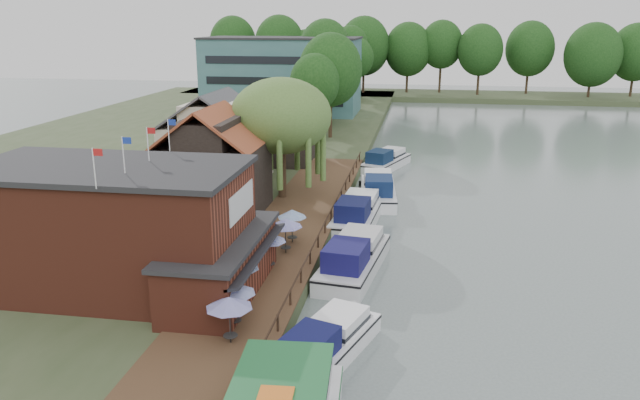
# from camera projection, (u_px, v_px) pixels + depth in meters

# --- Properties ---
(ground) EXTENTS (260.00, 260.00, 0.00)m
(ground) POSITION_uv_depth(u_px,v_px,m) (390.00, 314.00, 35.25)
(ground) COLOR slate
(ground) RESTS_ON ground
(land_bank) EXTENTS (50.00, 140.00, 1.00)m
(land_bank) POSITION_uv_depth(u_px,v_px,m) (150.00, 157.00, 72.99)
(land_bank) COLOR #384728
(land_bank) RESTS_ON ground
(quay_deck) EXTENTS (6.00, 50.00, 0.10)m
(quay_deck) POSITION_uv_depth(u_px,v_px,m) (289.00, 232.00, 45.69)
(quay_deck) COLOR #47301E
(quay_deck) RESTS_ON land_bank
(quay_rail) EXTENTS (0.20, 49.00, 1.00)m
(quay_rail) POSITION_uv_depth(u_px,v_px,m) (326.00, 226.00, 45.61)
(quay_rail) COLOR black
(quay_rail) RESTS_ON land_bank
(pub) EXTENTS (20.00, 11.00, 7.30)m
(pub) POSITION_uv_depth(u_px,v_px,m) (143.00, 229.00, 35.21)
(pub) COLOR maroon
(pub) RESTS_ON land_bank
(hotel_block) EXTENTS (25.40, 12.40, 12.30)m
(hotel_block) POSITION_uv_depth(u_px,v_px,m) (282.00, 75.00, 103.03)
(hotel_block) COLOR #38666B
(hotel_block) RESTS_ON land_bank
(cottage_a) EXTENTS (8.60, 7.60, 8.50)m
(cottage_a) POSITION_uv_depth(u_px,v_px,m) (212.00, 161.00, 49.41)
(cottage_a) COLOR black
(cottage_a) RESTS_ON land_bank
(cottage_b) EXTENTS (9.60, 8.60, 8.50)m
(cottage_b) POSITION_uv_depth(u_px,v_px,m) (217.00, 137.00, 59.36)
(cottage_b) COLOR beige
(cottage_b) RESTS_ON land_bank
(cottage_c) EXTENTS (7.60, 7.60, 8.50)m
(cottage_c) POSITION_uv_depth(u_px,v_px,m) (279.00, 123.00, 67.25)
(cottage_c) COLOR black
(cottage_c) RESTS_ON land_bank
(willow) EXTENTS (8.60, 8.60, 10.43)m
(willow) POSITION_uv_depth(u_px,v_px,m) (282.00, 139.00, 53.17)
(willow) COLOR #476B2D
(willow) RESTS_ON land_bank
(umbrella_0) EXTENTS (2.28, 2.28, 2.38)m
(umbrella_0) POSITION_uv_depth(u_px,v_px,m) (230.00, 320.00, 29.63)
(umbrella_0) COLOR navy
(umbrella_0) RESTS_ON quay_deck
(umbrella_1) EXTENTS (2.26, 2.26, 2.38)m
(umbrella_1) POSITION_uv_depth(u_px,v_px,m) (234.00, 305.00, 31.17)
(umbrella_1) COLOR navy
(umbrella_1) RESTS_ON quay_deck
(umbrella_2) EXTENTS (2.03, 2.03, 2.38)m
(umbrella_2) POSITION_uv_depth(u_px,v_px,m) (241.00, 279.00, 34.24)
(umbrella_2) COLOR navy
(umbrella_2) RESTS_ON quay_deck
(umbrella_3) EXTENTS (2.16, 2.16, 2.38)m
(umbrella_3) POSITION_uv_depth(u_px,v_px,m) (269.00, 251.00, 38.43)
(umbrella_3) COLOR #1B2898
(umbrella_3) RESTS_ON quay_deck
(umbrella_4) EXTENTS (2.28, 2.28, 2.38)m
(umbrella_4) POSITION_uv_depth(u_px,v_px,m) (286.00, 236.00, 41.15)
(umbrella_4) COLOR #1E1A91
(umbrella_4) RESTS_ON quay_deck
(umbrella_5) EXTENTS (2.04, 2.04, 2.38)m
(umbrella_5) POSITION_uv_depth(u_px,v_px,m) (292.00, 226.00, 43.09)
(umbrella_5) COLOR #1A4B8F
(umbrella_5) RESTS_ON quay_deck
(cruiser_0) EXTENTS (5.64, 9.56, 2.17)m
(cruiser_0) POSITION_uv_depth(u_px,v_px,m) (327.00, 338.00, 30.36)
(cruiser_0) COLOR white
(cruiser_0) RESTS_ON ground
(cruiser_1) EXTENTS (4.80, 11.09, 2.64)m
(cruiser_1) POSITION_uv_depth(u_px,v_px,m) (354.00, 253.00, 40.77)
(cruiser_1) COLOR silver
(cruiser_1) RESTS_ON ground
(cruiser_2) EXTENTS (4.15, 10.79, 2.59)m
(cruiser_2) POSITION_uv_depth(u_px,v_px,m) (357.00, 209.00, 50.24)
(cruiser_2) COLOR white
(cruiser_2) RESTS_ON ground
(cruiser_3) EXTENTS (4.49, 11.02, 2.64)m
(cruiser_3) POSITION_uv_depth(u_px,v_px,m) (378.00, 186.00, 57.19)
(cruiser_3) COLOR white
(cruiser_3) RESTS_ON ground
(cruiser_4) EXTENTS (6.16, 10.12, 2.33)m
(cruiser_4) POSITION_uv_depth(u_px,v_px,m) (386.00, 158.00, 69.37)
(cruiser_4) COLOR white
(cruiser_4) RESTS_ON ground
(bank_tree_0) EXTENTS (6.14, 6.14, 11.12)m
(bank_tree_0) POSITION_uv_depth(u_px,v_px,m) (315.00, 99.00, 76.90)
(bank_tree_0) COLOR #143811
(bank_tree_0) RESTS_ON land_bank
(bank_tree_1) EXTENTS (8.19, 8.19, 13.49)m
(bank_tree_1) POSITION_uv_depth(u_px,v_px,m) (330.00, 86.00, 80.62)
(bank_tree_1) COLOR #143811
(bank_tree_1) RESTS_ON land_bank
(bank_tree_2) EXTENTS (7.82, 7.82, 11.17)m
(bank_tree_2) POSITION_uv_depth(u_px,v_px,m) (321.00, 87.00, 90.31)
(bank_tree_2) COLOR #143811
(bank_tree_2) RESTS_ON land_bank
(bank_tree_3) EXTENTS (8.95, 8.95, 15.21)m
(bank_tree_3) POSITION_uv_depth(u_px,v_px,m) (325.00, 64.00, 107.96)
(bank_tree_3) COLOR #143811
(bank_tree_3) RESTS_ON land_bank
(bank_tree_4) EXTENTS (6.48, 6.48, 11.80)m
(bank_tree_4) POSITION_uv_depth(u_px,v_px,m) (356.00, 70.00, 117.34)
(bank_tree_4) COLOR #143811
(bank_tree_4) RESTS_ON land_bank
(bank_tree_5) EXTENTS (6.99, 6.99, 13.97)m
(bank_tree_5) POSITION_uv_depth(u_px,v_px,m) (350.00, 62.00, 122.90)
(bank_tree_5) COLOR #143811
(bank_tree_5) RESTS_ON land_bank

